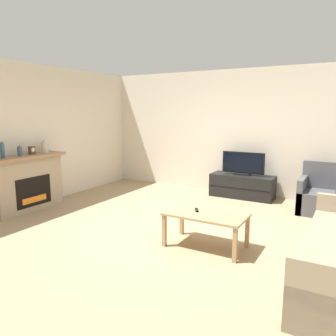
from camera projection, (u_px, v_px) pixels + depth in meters
ground_plane at (178, 228)px, 5.12m from camera, size 24.00×24.00×0.00m
wall_back at (235, 132)px, 7.17m from camera, size 12.00×0.06×2.70m
wall_left at (39, 135)px, 6.41m from camera, size 0.06×12.00×2.70m
fireplace at (27, 182)px, 6.01m from camera, size 0.49×1.45×1.02m
mantel_vase_left at (2, 150)px, 5.52m from camera, size 0.07×0.07×0.28m
mantel_vase_centre_left at (20, 151)px, 5.81m from camera, size 0.08×0.08×0.19m
mantel_vase_right at (45, 147)px, 6.27m from camera, size 0.13×0.13×0.25m
mantel_clock at (32, 150)px, 6.03m from camera, size 0.08×0.11×0.15m
tv_stand at (242, 186)px, 6.94m from camera, size 1.32×0.50×0.48m
tv at (243, 164)px, 6.86m from camera, size 0.90×0.18×0.49m
armchair at (320, 197)px, 5.89m from camera, size 0.70×0.76×0.90m
coffee_table at (206, 217)px, 4.36m from camera, size 1.07×0.59×0.47m
remote at (197, 210)px, 4.46m from camera, size 0.11×0.15×0.02m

